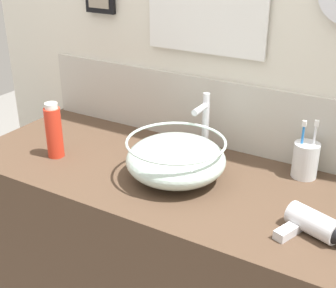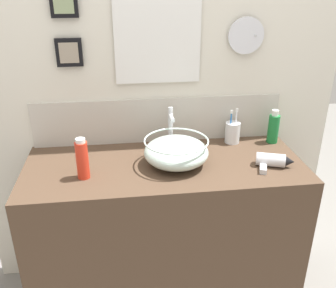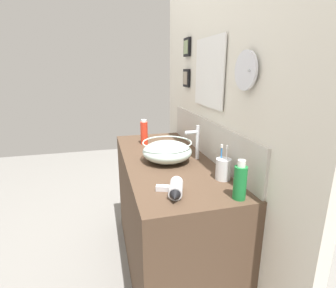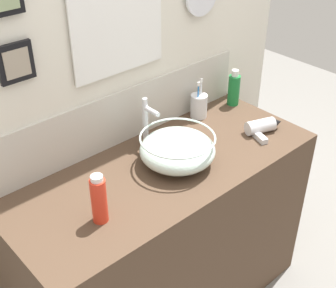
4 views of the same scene
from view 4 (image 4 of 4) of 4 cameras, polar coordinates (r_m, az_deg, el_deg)
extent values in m
cube|color=#4C3828|center=(2.11, -0.32, -11.84)|extent=(1.31, 0.54, 0.82)
cube|color=silver|center=(1.87, -6.63, 10.92)|extent=(1.88, 0.06, 2.41)
cube|color=beige|center=(1.95, -5.48, 3.40)|extent=(1.28, 0.02, 0.24)
cube|color=white|center=(1.79, -6.33, 14.72)|extent=(0.35, 0.01, 0.35)
cube|color=white|center=(1.78, -6.19, 14.67)|extent=(0.41, 0.01, 0.41)
cube|color=black|center=(1.61, -18.07, 9.41)|extent=(0.12, 0.02, 0.13)
cube|color=gray|center=(1.60, -17.93, 9.32)|extent=(0.09, 0.01, 0.09)
ellipsoid|color=silver|center=(1.83, 1.16, -0.75)|extent=(0.30, 0.30, 0.13)
torus|color=silver|center=(1.80, 1.18, 0.81)|extent=(0.30, 0.30, 0.01)
torus|color=#B2B7BC|center=(1.86, 1.14, -2.25)|extent=(0.11, 0.11, 0.01)
cylinder|color=silver|center=(1.94, -2.77, 2.37)|extent=(0.02, 0.02, 0.18)
cylinder|color=silver|center=(1.87, -2.03, 4.05)|extent=(0.02, 0.08, 0.02)
cylinder|color=silver|center=(1.89, -2.86, 5.16)|extent=(0.02, 0.02, 0.03)
cylinder|color=silver|center=(2.08, 11.18, 2.14)|extent=(0.14, 0.10, 0.06)
cone|color=black|center=(2.13, 13.11, 2.57)|extent=(0.06, 0.06, 0.05)
cube|color=silver|center=(2.04, 11.09, 0.85)|extent=(0.06, 0.09, 0.02)
cylinder|color=silver|center=(2.16, 3.78, 4.66)|extent=(0.08, 0.08, 0.11)
cylinder|color=white|center=(2.16, 4.00, 5.58)|extent=(0.01, 0.01, 0.16)
cube|color=white|center=(2.12, 4.10, 7.75)|extent=(0.01, 0.01, 0.02)
cylinder|color=blue|center=(2.13, 3.66, 5.16)|extent=(0.01, 0.01, 0.16)
cube|color=white|center=(2.09, 3.74, 7.31)|extent=(0.01, 0.01, 0.02)
cylinder|color=#197233|center=(2.28, 8.02, 6.52)|extent=(0.06, 0.06, 0.15)
cylinder|color=silver|center=(2.24, 8.19, 8.56)|extent=(0.03, 0.03, 0.03)
cylinder|color=red|center=(1.57, -8.41, -6.86)|extent=(0.05, 0.05, 0.17)
cylinder|color=silver|center=(1.51, -8.69, -4.15)|extent=(0.04, 0.04, 0.02)
camera|label=1|loc=(1.70, 46.49, 9.71)|focal=50.00mm
camera|label=2|loc=(0.95, 69.61, -6.16)|focal=40.00mm
camera|label=3|loc=(2.66, 32.68, 16.66)|focal=28.00mm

